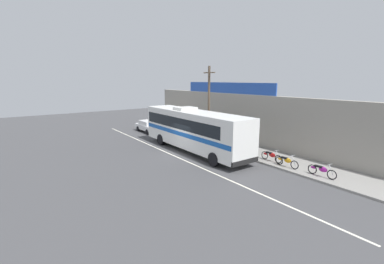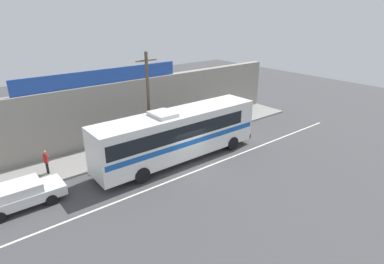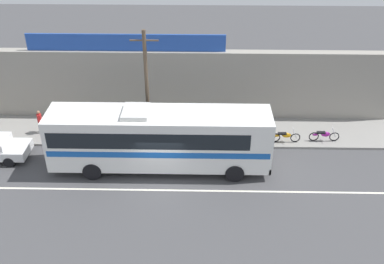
% 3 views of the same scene
% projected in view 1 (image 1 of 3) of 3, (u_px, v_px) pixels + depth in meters
% --- Properties ---
extents(ground_plane, '(70.00, 70.00, 0.00)m').
position_uv_depth(ground_plane, '(181.00, 154.00, 22.43)').
color(ground_plane, '#444447').
extents(sidewalk_slab, '(30.00, 3.60, 0.14)m').
position_uv_depth(sidewalk_slab, '(227.00, 144.00, 25.37)').
color(sidewalk_slab, gray).
rests_on(sidewalk_slab, ground_plane).
extents(storefront_facade, '(30.00, 0.70, 4.80)m').
position_uv_depth(storefront_facade, '(243.00, 119.00, 26.14)').
color(storefront_facade, gray).
rests_on(storefront_facade, ground_plane).
extents(storefront_billboard, '(12.73, 0.12, 1.10)m').
position_uv_depth(storefront_billboard, '(226.00, 88.00, 27.67)').
color(storefront_billboard, '#234CAD').
rests_on(storefront_billboard, storefront_facade).
extents(road_center_stripe, '(30.00, 0.14, 0.01)m').
position_uv_depth(road_center_stripe, '(173.00, 155.00, 21.97)').
color(road_center_stripe, silver).
rests_on(road_center_stripe, ground_plane).
extents(intercity_bus, '(12.36, 2.69, 3.78)m').
position_uv_depth(intercity_bus, '(193.00, 128.00, 22.94)').
color(intercity_bus, white).
rests_on(intercity_bus, ground_plane).
extents(parked_car, '(4.35, 1.91, 1.37)m').
position_uv_depth(parked_car, '(149.00, 126.00, 31.59)').
color(parked_car, silver).
rests_on(parked_car, ground_plane).
extents(utility_pole, '(1.60, 0.22, 7.28)m').
position_uv_depth(utility_pole, '(209.00, 105.00, 24.55)').
color(utility_pole, brown).
rests_on(utility_pole, sidewalk_slab).
extents(motorcycle_blue, '(1.90, 0.56, 0.94)m').
position_uv_depth(motorcycle_blue, '(321.00, 170.00, 16.76)').
color(motorcycle_blue, black).
rests_on(motorcycle_blue, sidewalk_slab).
extents(motorcycle_red, '(1.86, 0.56, 0.94)m').
position_uv_depth(motorcycle_red, '(286.00, 161.00, 18.62)').
color(motorcycle_red, black).
rests_on(motorcycle_red, sidewalk_slab).
extents(motorcycle_purple, '(1.88, 0.56, 0.94)m').
position_uv_depth(motorcycle_purple, '(271.00, 156.00, 19.94)').
color(motorcycle_purple, black).
rests_on(motorcycle_purple, sidewalk_slab).
extents(pedestrian_far_right, '(0.30, 0.48, 1.71)m').
position_uv_depth(pedestrian_far_right, '(164.00, 119.00, 34.61)').
color(pedestrian_far_right, navy).
rests_on(pedestrian_far_right, sidewalk_slab).
extents(pedestrian_near_shop, '(0.30, 0.48, 1.60)m').
position_uv_depth(pedestrian_near_shop, '(178.00, 123.00, 31.41)').
color(pedestrian_near_shop, black).
rests_on(pedestrian_near_shop, sidewalk_slab).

